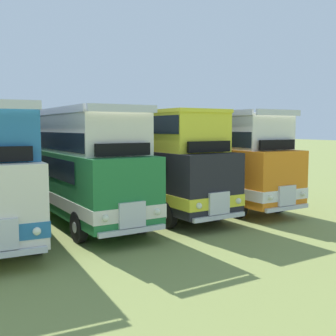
% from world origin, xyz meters
% --- Properties ---
extents(ground_plane, '(200.00, 200.00, 0.00)m').
position_xyz_m(ground_plane, '(0.00, 0.00, 0.00)').
color(ground_plane, olive).
extents(bus_third_in_row, '(2.98, 10.59, 4.52)m').
position_xyz_m(bus_third_in_row, '(-0.00, 0.22, 2.36)').
color(bus_third_in_row, '#237538').
rests_on(bus_third_in_row, ground).
extents(bus_fourth_in_row, '(3.08, 10.41, 4.49)m').
position_xyz_m(bus_fourth_in_row, '(3.47, 0.42, 2.47)').
color(bus_fourth_in_row, black).
rests_on(bus_fourth_in_row, ground).
extents(bus_fifth_in_row, '(2.83, 10.38, 4.52)m').
position_xyz_m(bus_fifth_in_row, '(6.96, 0.47, 2.36)').
color(bus_fifth_in_row, orange).
rests_on(bus_fifth_in_row, ground).
extents(rope_fence_line, '(20.00, 0.08, 1.05)m').
position_xyz_m(rope_fence_line, '(-0.00, 9.35, 0.67)').
color(rope_fence_line, '#8C704C').
rests_on(rope_fence_line, ground).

